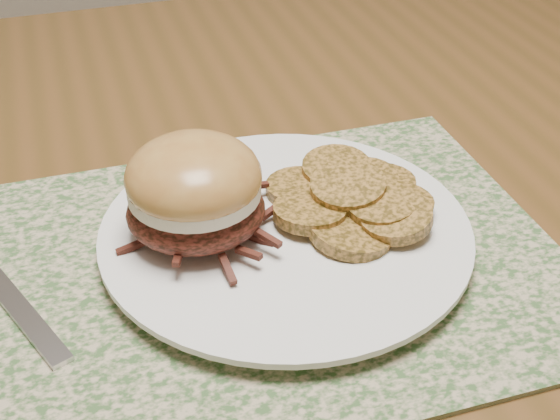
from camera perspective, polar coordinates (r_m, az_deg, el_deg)
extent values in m
cube|color=brown|center=(0.69, 4.76, 1.69)|extent=(1.50, 0.90, 0.04)
cube|color=#3B5C2F|center=(0.57, -1.96, -4.18)|extent=(0.45, 0.33, 0.00)
cylinder|color=white|center=(0.58, 0.42, -1.86)|extent=(0.26, 0.26, 0.02)
ellipsoid|color=black|center=(0.56, -6.17, -0.01)|extent=(0.11, 0.11, 0.04)
cylinder|color=beige|center=(0.55, -6.29, 1.59)|extent=(0.11, 0.11, 0.01)
ellipsoid|color=#A67436|center=(0.55, -6.35, 2.47)|extent=(0.11, 0.11, 0.05)
cylinder|color=olive|center=(0.61, 1.44, 1.63)|extent=(0.06, 0.06, 0.01)
cylinder|color=olive|center=(0.62, 4.16, 3.01)|extent=(0.06, 0.06, 0.02)
cylinder|color=olive|center=(0.62, 7.18, 1.84)|extent=(0.07, 0.07, 0.01)
cylinder|color=olive|center=(0.58, 2.19, -0.17)|extent=(0.08, 0.08, 0.02)
cylinder|color=olive|center=(0.59, 5.00, 1.72)|extent=(0.07, 0.07, 0.02)
cylinder|color=olive|center=(0.59, 8.72, 0.50)|extent=(0.06, 0.06, 0.01)
cylinder|color=olive|center=(0.57, 5.22, -1.60)|extent=(0.06, 0.06, 0.02)
cylinder|color=olive|center=(0.57, 8.48, -0.53)|extent=(0.08, 0.08, 0.02)
cylinder|color=olive|center=(0.62, 6.20, 2.15)|extent=(0.08, 0.08, 0.01)
cylinder|color=olive|center=(0.58, 7.42, 0.32)|extent=(0.07, 0.07, 0.01)
cube|color=silver|center=(0.56, -18.50, -6.92)|extent=(0.06, 0.12, 0.00)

